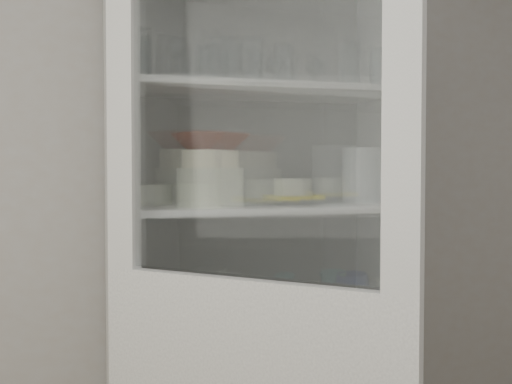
{
  "coord_description": "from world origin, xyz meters",
  "views": [
    {
      "loc": [
        -0.42,
        -0.85,
        1.38
      ],
      "look_at": [
        0.2,
        1.27,
        1.3
      ],
      "focal_mm": 45.0,
      "sensor_mm": 36.0,
      "label": 1
    }
  ],
  "objects": [
    {
      "name": "teal_jar",
      "position": [
        0.15,
        1.31,
        0.91
      ],
      "size": [
        0.08,
        0.08,
        0.1
      ],
      "color": "teal",
      "rests_on": "shelf_mugs"
    },
    {
      "name": "cupboard_door",
      "position": [
        0.02,
        0.73,
        0.87
      ],
      "size": [
        0.67,
        0.66,
        2.0
      ],
      "rotation": [
        0.0,
        0.0,
        -0.78
      ],
      "color": "#BDBDBC",
      "rests_on": "floor"
    },
    {
      "name": "white_canister",
      "position": [
        -0.13,
        1.33,
        0.93
      ],
      "size": [
        0.13,
        0.13,
        0.14
      ],
      "primitive_type": "cylinder",
      "rotation": [
        0.0,
        0.0,
        -0.11
      ],
      "color": "silver",
      "rests_on": "shelf_mugs"
    },
    {
      "name": "cream_bowl",
      "position": [
        0.02,
        1.21,
        1.42
      ],
      "size": [
        0.21,
        0.21,
        0.06
      ],
      "primitive_type": "cylinder",
      "rotation": [
        0.0,
        0.0,
        -0.15
      ],
      "color": "#F8EECA",
      "rests_on": "plate_stack_front"
    },
    {
      "name": "goblet_0",
      "position": [
        -0.2,
        1.37,
        1.74
      ],
      "size": [
        0.07,
        0.07,
        0.16
      ],
      "primitive_type": null,
      "color": "silver",
      "rests_on": "shelf_glass"
    },
    {
      "name": "tumbler_2",
      "position": [
        0.15,
        1.17,
        1.73
      ],
      "size": [
        0.08,
        0.08,
        0.15
      ],
      "primitive_type": "cylinder",
      "rotation": [
        0.0,
        0.0,
        0.16
      ],
      "color": "silver",
      "rests_on": "shelf_glass"
    },
    {
      "name": "tumbler_6",
      "position": [
        0.61,
        1.16,
        1.73
      ],
      "size": [
        0.09,
        0.09,
        0.14
      ],
      "primitive_type": "cylinder",
      "rotation": [
        0.0,
        0.0,
        -0.42
      ],
      "color": "silver",
      "rests_on": "shelf_glass"
    },
    {
      "name": "tumbler_3",
      "position": [
        0.08,
        1.14,
        1.73
      ],
      "size": [
        0.09,
        0.09,
        0.14
      ],
      "primitive_type": "cylinder",
      "rotation": [
        0.0,
        0.0,
        -0.35
      ],
      "color": "silver",
      "rests_on": "shelf_glass"
    },
    {
      "name": "tumbler_10",
      "position": [
        0.11,
        1.28,
        1.72
      ],
      "size": [
        0.07,
        0.07,
        0.13
      ],
      "primitive_type": "cylinder",
      "rotation": [
        0.0,
        0.0,
        -0.15
      ],
      "color": "silver",
      "rests_on": "shelf_glass"
    },
    {
      "name": "tumbler_1",
      "position": [
        0.04,
        1.12,
        1.73
      ],
      "size": [
        0.07,
        0.07,
        0.13
      ],
      "primitive_type": "cylinder",
      "rotation": [
        0.0,
        0.0,
        0.06
      ],
      "color": "silver",
      "rests_on": "shelf_glass"
    },
    {
      "name": "wall_back",
      "position": [
        0.0,
        1.5,
        1.3
      ],
      "size": [
        3.6,
        0.02,
        2.6
      ],
      "primitive_type": "cube",
      "color": "#A19A92",
      "rests_on": "ground"
    },
    {
      "name": "tumbler_5",
      "position": [
        0.49,
        1.15,
        1.73
      ],
      "size": [
        0.09,
        0.09,
        0.15
      ],
      "primitive_type": "cylinder",
      "rotation": [
        0.0,
        0.0,
        0.19
      ],
      "color": "silver",
      "rests_on": "shelf_glass"
    },
    {
      "name": "white_ramekin",
      "position": [
        0.33,
        1.25,
        1.32
      ],
      "size": [
        0.15,
        0.15,
        0.06
      ],
      "primitive_type": "cylinder",
      "rotation": [
        0.0,
        0.0,
        -0.1
      ],
      "color": "silver",
      "rests_on": "yellow_trivet"
    },
    {
      "name": "goblet_1",
      "position": [
        0.06,
        1.38,
        1.75
      ],
      "size": [
        0.08,
        0.08,
        0.17
      ],
      "primitive_type": null,
      "color": "silver",
      "rests_on": "shelf_glass"
    },
    {
      "name": "mug_teal",
      "position": [
        0.34,
        1.3,
        0.91
      ],
      "size": [
        0.11,
        0.11,
        0.1
      ],
      "primitive_type": "imported",
      "rotation": [
        0.0,
        0.0,
        -0.01
      ],
      "color": "teal",
      "rests_on": "shelf_mugs"
    },
    {
      "name": "plate_stack_back",
      "position": [
        -0.17,
        1.39,
        1.3
      ],
      "size": [
        0.19,
        0.19,
        0.07
      ],
      "primitive_type": "cylinder",
      "color": "silver",
      "rests_on": "shelf_plates"
    },
    {
      "name": "glass_platter",
      "position": [
        0.33,
        1.25,
        1.27
      ],
      "size": [
        0.4,
        0.4,
        0.02
      ],
      "primitive_type": "cylinder",
      "rotation": [
        0.0,
        0.0,
        0.13
      ],
      "color": "silver",
      "rests_on": "shelf_plates"
    },
    {
      "name": "goblet_2",
      "position": [
        0.3,
        1.38,
        1.74
      ],
      "size": [
        0.07,
        0.07,
        0.15
      ],
      "primitive_type": null,
      "color": "silver",
      "rests_on": "shelf_glass"
    },
    {
      "name": "pantry_cabinet",
      "position": [
        0.2,
        1.34,
        0.94
      ],
      "size": [
        1.0,
        0.45,
        2.1
      ],
      "color": "#BDBDBC",
      "rests_on": "floor"
    },
    {
      "name": "mug_blue",
      "position": [
        0.4,
        1.23,
        0.91
      ],
      "size": [
        0.13,
        0.13,
        0.1
      ],
      "primitive_type": "imported",
      "rotation": [
        0.0,
        0.0,
        0.01
      ],
      "color": "navy",
      "rests_on": "shelf_mugs"
    },
    {
      "name": "tumbler_4",
      "position": [
        0.25,
        1.14,
        1.72
      ],
      "size": [
        0.07,
        0.07,
        0.13
      ],
      "primitive_type": "cylinder",
      "rotation": [
        0.0,
        0.0,
        -0.1
      ],
      "color": "silver",
      "rests_on": "shelf_glass"
    },
    {
      "name": "terracotta_bowl",
      "position": [
        0.02,
        1.21,
        1.47
      ],
      "size": [
        0.29,
        0.29,
        0.06
      ],
      "primitive_type": "imported",
      "rotation": [
        0.0,
        0.0,
        0.35
      ],
      "color": "maroon",
      "rests_on": "cream_bowl"
    },
    {
      "name": "tumbler_7",
      "position": [
        -0.2,
        1.24,
        1.73
      ],
      "size": [
        0.08,
        0.08,
        0.13
      ],
      "primitive_type": "cylinder",
      "rotation": [
        0.0,
        0.0,
        0.19
      ],
      "color": "silver",
      "rests_on": "shelf_glass"
    },
    {
      "name": "mug_white",
      "position": [
        0.52,
        1.18,
        0.9
      ],
      "size": [
        0.09,
        0.09,
        0.08
      ],
      "primitive_type": "imported",
      "rotation": [
        0.0,
        0.0,
        0.04
      ],
      "color": "silver",
      "rests_on": "shelf_mugs"
    },
    {
      "name": "yellow_trivet",
      "position": [
        0.33,
        1.25,
        1.29
      ],
      "size": [
        0.18,
        0.18,
        0.01
      ],
      "primitive_type": "cube",
      "rotation": [
        0.0,
        0.0,
        0.1
      ],
      "color": "yellow",
      "rests_on": "glass_platter"
    },
    {
      "name": "plate_stack_front",
      "position": [
        0.02,
        1.21,
        1.32
      ],
      "size": [
        0.22,
        0.22,
        0.13
      ],
      "primitive_type": "cylinder",
      "color": "silver",
      "rests_on": "shelf_plates"
    },
    {
      "name": "tumbler_9",
      "position": [
        0.04,
        1.3,
        1.73
      ],
      "size": [
        0.09,
        0.09,
        0.14
      ],
      "primitive_type": "cylinder",
      "rotation": [
        0.0,
        0.0,
        0.27
      ],
      "color": "silver",
      "rests_on": "shelf_glass"
    },
    {
      "name": "measuring_cups",
      "position": [
        -0.05,
        1.18,
        0.88
      ],
      "size": [
        0.1,
        0.1,
        0.04
      ],
      "primitive_type": "cylinder",
      "color": "beige",
      "rests_on": "shelf_mugs"
    },
    {
      "name": "tumbler_8",
      "position": [
        -0.19,
        1.27,
        1.74
      ],
      "size": [
        0.09,
        0.09,
        0.15
      ],
      "primitive_type": "cylinder",
      "rotation": [
        0.0,
        0.0,
        -0.25
      ],
      "color": "silver",
      "rests_on": "shelf_glass"
    },
    {
      "name": "tumbler_0",
      "position": [
        -0.21,
        1.13,
        1.74
      ],
      "size": [
        0.09,
        0.09,
        0.15
      ],
      "primitive_type": "cylinder",
      "rotation": [
        0.0,
        0.0,
        0.27
      ],
      "color": "silver",
      "rests_on": "shelf_glass"
    },
    {
      "name": "grey_bowl_stack",
      "position": [
        0.61,
        1.29,
        1.36
      ],
      "size": [
        0.14,
        0.14,
        0.2
      ],
      "primitive_type": "cylinder",
      "color": "silver",
      "rests_on": "shelf_plates"
    },
    {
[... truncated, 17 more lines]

